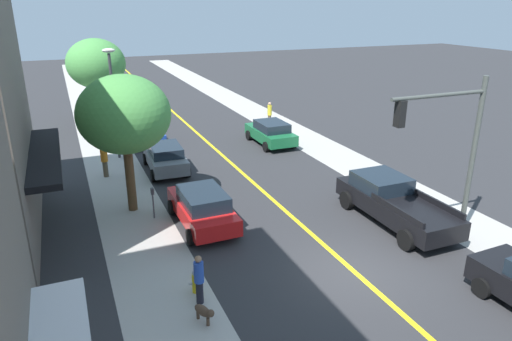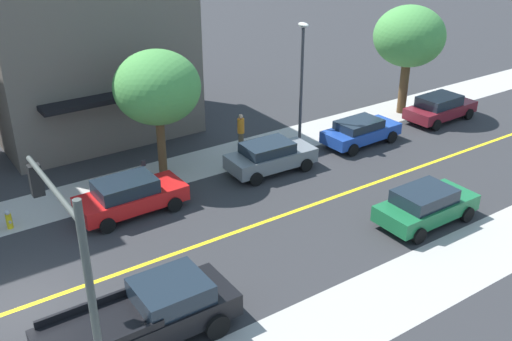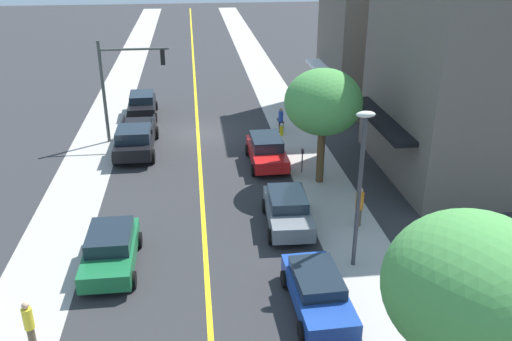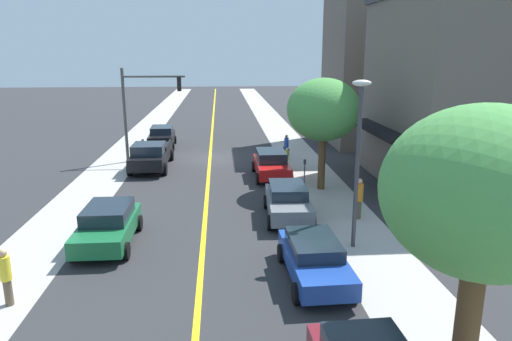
{
  "view_description": "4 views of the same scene",
  "coord_description": "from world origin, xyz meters",
  "px_view_note": "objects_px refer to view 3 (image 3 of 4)",
  "views": [
    {
      "loc": [
        -8.45,
        -11.46,
        8.7
      ],
      "look_at": [
        -0.77,
        6.81,
        1.5
      ],
      "focal_mm": 32.77,
      "sensor_mm": 36.0,
      "label": 1
    },
    {
      "loc": [
        16.72,
        -2.31,
        12.22
      ],
      "look_at": [
        -1.77,
        10.31,
        1.39
      ],
      "focal_mm": 41.27,
      "sensor_mm": 36.0,
      "label": 2
    },
    {
      "loc": [
        0.19,
        33.25,
        11.99
      ],
      "look_at": [
        -2.52,
        10.55,
        1.9
      ],
      "focal_mm": 38.1,
      "sensor_mm": 36.0,
      "label": 3
    },
    {
      "loc": [
        -0.74,
        32.04,
        7.23
      ],
      "look_at": [
        -2.61,
        8.12,
        1.11
      ],
      "focal_mm": 32.69,
      "sensor_mm": 36.0,
      "label": 4
    }
  ],
  "objects_px": {
    "street_lamp": "(361,174)",
    "pedestrian_blue_shirt": "(281,119)",
    "parking_meter": "(302,157)",
    "small_dog": "(281,122)",
    "street_tree_right_corner": "(323,102)",
    "blue_sedan_left_curb": "(318,290)",
    "grey_sedan_left_curb": "(288,210)",
    "pedestrian_orange_shirt": "(359,206)",
    "pedestrian_yellow_shirt": "(29,324)",
    "traffic_light_mast": "(123,77)",
    "red_sedan_left_curb": "(267,150)",
    "street_tree_left_near": "(470,288)",
    "fire_hydrant": "(281,129)",
    "black_pickup_truck": "(136,138)",
    "black_sedan_right_curb": "(142,105)",
    "green_sedan_right_curb": "(111,249)"
  },
  "relations": [
    {
      "from": "traffic_light_mast",
      "to": "black_pickup_truck",
      "type": "relative_size",
      "value": 1.06
    },
    {
      "from": "traffic_light_mast",
      "to": "green_sedan_right_curb",
      "type": "bearing_deg",
      "value": -87.29
    },
    {
      "from": "parking_meter",
      "to": "small_dog",
      "type": "distance_m",
      "value": 7.49
    },
    {
      "from": "street_tree_left_near",
      "to": "fire_hydrant",
      "type": "distance_m",
      "value": 23.13
    },
    {
      "from": "pedestrian_blue_shirt",
      "to": "parking_meter",
      "type": "bearing_deg",
      "value": -2.98
    },
    {
      "from": "traffic_light_mast",
      "to": "black_sedan_right_curb",
      "type": "bearing_deg",
      "value": 84.04
    },
    {
      "from": "green_sedan_right_curb",
      "to": "street_tree_left_near",
      "type": "bearing_deg",
      "value": 47.19
    },
    {
      "from": "street_tree_left_near",
      "to": "traffic_light_mast",
      "type": "distance_m",
      "value": 25.11
    },
    {
      "from": "street_lamp",
      "to": "pedestrian_yellow_shirt",
      "type": "bearing_deg",
      "value": 16.75
    },
    {
      "from": "pedestrian_yellow_shirt",
      "to": "street_lamp",
      "type": "bearing_deg",
      "value": -134.46
    },
    {
      "from": "street_tree_right_corner",
      "to": "pedestrian_blue_shirt",
      "type": "relative_size",
      "value": 3.65
    },
    {
      "from": "pedestrian_blue_shirt",
      "to": "street_lamp",
      "type": "bearing_deg",
      "value": -2.59
    },
    {
      "from": "street_tree_left_near",
      "to": "small_dog",
      "type": "xyz_separation_m",
      "value": [
        0.38,
        -24.32,
        -4.15
      ]
    },
    {
      "from": "fire_hydrant",
      "to": "parking_meter",
      "type": "xyz_separation_m",
      "value": [
        -0.16,
        5.91,
        0.49
      ]
    },
    {
      "from": "blue_sedan_left_curb",
      "to": "black_pickup_truck",
      "type": "relative_size",
      "value": 0.74
    },
    {
      "from": "blue_sedan_left_curb",
      "to": "grey_sedan_left_curb",
      "type": "height_order",
      "value": "grey_sedan_left_curb"
    },
    {
      "from": "fire_hydrant",
      "to": "traffic_light_mast",
      "type": "height_order",
      "value": "traffic_light_mast"
    },
    {
      "from": "fire_hydrant",
      "to": "street_lamp",
      "type": "bearing_deg",
      "value": 91.64
    },
    {
      "from": "street_lamp",
      "to": "fire_hydrant",
      "type": "bearing_deg",
      "value": -88.36
    },
    {
      "from": "fire_hydrant",
      "to": "pedestrian_blue_shirt",
      "type": "distance_m",
      "value": 0.75
    },
    {
      "from": "red_sedan_left_curb",
      "to": "pedestrian_yellow_shirt",
      "type": "distance_m",
      "value": 16.63
    },
    {
      "from": "street_tree_left_near",
      "to": "street_lamp",
      "type": "xyz_separation_m",
      "value": [
        0.15,
        -7.86,
        -0.63
      ]
    },
    {
      "from": "pedestrian_orange_shirt",
      "to": "street_tree_right_corner",
      "type": "bearing_deg",
      "value": 156.92
    },
    {
      "from": "street_lamp",
      "to": "street_tree_left_near",
      "type": "bearing_deg",
      "value": 91.13
    },
    {
      "from": "street_tree_right_corner",
      "to": "pedestrian_yellow_shirt",
      "type": "relative_size",
      "value": 3.37
    },
    {
      "from": "grey_sedan_left_curb",
      "to": "pedestrian_yellow_shirt",
      "type": "height_order",
      "value": "pedestrian_yellow_shirt"
    },
    {
      "from": "parking_meter",
      "to": "black_pickup_truck",
      "type": "bearing_deg",
      "value": -24.33
    },
    {
      "from": "pedestrian_blue_shirt",
      "to": "small_dog",
      "type": "bearing_deg",
      "value": 166.66
    },
    {
      "from": "street_tree_right_corner",
      "to": "grey_sedan_left_curb",
      "type": "relative_size",
      "value": 1.38
    },
    {
      "from": "green_sedan_right_curb",
      "to": "small_dog",
      "type": "xyz_separation_m",
      "value": [
        -9.14,
        -15.48,
        -0.4
      ]
    },
    {
      "from": "black_pickup_truck",
      "to": "pedestrian_orange_shirt",
      "type": "xyz_separation_m",
      "value": [
        -10.47,
        10.12,
        0.1
      ]
    },
    {
      "from": "traffic_light_mast",
      "to": "grey_sedan_left_curb",
      "type": "height_order",
      "value": "traffic_light_mast"
    },
    {
      "from": "street_lamp",
      "to": "black_pickup_truck",
      "type": "distance_m",
      "value": 16.41
    },
    {
      "from": "street_tree_left_near",
      "to": "pedestrian_orange_shirt",
      "type": "height_order",
      "value": "street_tree_left_near"
    },
    {
      "from": "street_tree_right_corner",
      "to": "blue_sedan_left_curb",
      "type": "distance_m",
      "value": 11.08
    },
    {
      "from": "pedestrian_orange_shirt",
      "to": "small_dog",
      "type": "xyz_separation_m",
      "value": [
        1.3,
        -13.47,
        -0.6
      ]
    },
    {
      "from": "small_dog",
      "to": "pedestrian_yellow_shirt",
      "type": "bearing_deg",
      "value": 127.07
    },
    {
      "from": "street_tree_right_corner",
      "to": "black_sedan_right_curb",
      "type": "xyz_separation_m",
      "value": [
        9.94,
        -12.26,
        -3.45
      ]
    },
    {
      "from": "black_sedan_right_curb",
      "to": "black_pickup_truck",
      "type": "height_order",
      "value": "black_pickup_truck"
    },
    {
      "from": "grey_sedan_left_curb",
      "to": "red_sedan_left_curb",
      "type": "bearing_deg",
      "value": -177.95
    },
    {
      "from": "red_sedan_left_curb",
      "to": "pedestrian_orange_shirt",
      "type": "relative_size",
      "value": 2.41
    },
    {
      "from": "pedestrian_blue_shirt",
      "to": "small_dog",
      "type": "distance_m",
      "value": 1.1
    },
    {
      "from": "street_tree_right_corner",
      "to": "red_sedan_left_curb",
      "type": "bearing_deg",
      "value": -47.81
    },
    {
      "from": "street_tree_left_near",
      "to": "pedestrian_yellow_shirt",
      "type": "height_order",
      "value": "street_tree_left_near"
    },
    {
      "from": "pedestrian_yellow_shirt",
      "to": "black_pickup_truck",
      "type": "bearing_deg",
      "value": -67.67
    },
    {
      "from": "street_lamp",
      "to": "pedestrian_blue_shirt",
      "type": "relative_size",
      "value": 3.86
    },
    {
      "from": "street_tree_right_corner",
      "to": "traffic_light_mast",
      "type": "height_order",
      "value": "traffic_light_mast"
    },
    {
      "from": "pedestrian_orange_shirt",
      "to": "pedestrian_yellow_shirt",
      "type": "relative_size",
      "value": 1.05
    },
    {
      "from": "street_tree_right_corner",
      "to": "traffic_light_mast",
      "type": "xyz_separation_m",
      "value": [
        10.46,
        -7.34,
        -0.22
      ]
    },
    {
      "from": "black_sedan_right_curb",
      "to": "pedestrian_blue_shirt",
      "type": "xyz_separation_m",
      "value": [
        -9.14,
        4.52,
        0.04
      ]
    }
  ]
}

